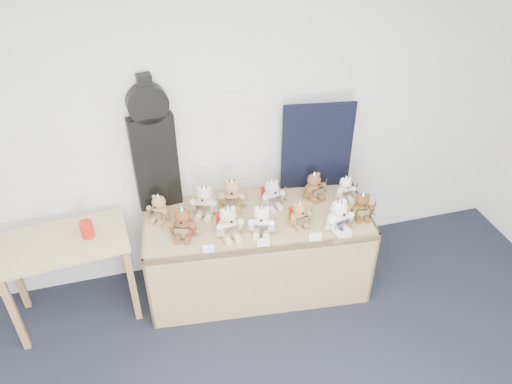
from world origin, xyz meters
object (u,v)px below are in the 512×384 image
object	(u,v)px
guitar_case	(153,146)
teddy_back_end	(345,189)
teddy_front_centre	(262,221)
teddy_front_far_right	(339,216)
teddy_front_end	(362,207)
teddy_back_far_left	(159,209)
teddy_front_far_left	(183,224)
teddy_front_left	(229,223)
display_table	(259,237)
teddy_back_left	(205,202)
teddy_back_centre_right	(272,194)
side_table	(66,253)
teddy_front_right	(299,215)
red_cup	(87,229)
teddy_back_centre_left	(232,195)
teddy_back_right	(314,187)

from	to	relation	value
guitar_case	teddy_back_end	distance (m)	1.59
teddy_front_centre	teddy_front_far_right	distance (m)	0.59
teddy_front_centre	teddy_front_far_right	bearing A→B (deg)	8.77
teddy_front_end	teddy_back_far_left	bearing A→B (deg)	175.01
teddy_front_far_left	teddy_back_far_left	xyz separation A→B (m)	(-0.15, 0.25, -0.02)
guitar_case	teddy_front_left	size ratio (longest dim) A/B	3.75
display_table	teddy_front_far_left	world-z (taller)	teddy_front_far_left
teddy_front_end	teddy_back_end	xyz separation A→B (m)	(-0.02, 0.27, -0.01)
display_table	teddy_back_left	size ratio (longest dim) A/B	6.18
teddy_front_end	teddy_back_left	bearing A→B (deg)	172.18
teddy_front_far_right	teddy_back_left	bearing A→B (deg)	146.08
teddy_back_left	teddy_back_centre_right	bearing A→B (deg)	20.14
teddy_front_left	display_table	bearing A→B (deg)	11.26
side_table	teddy_front_right	world-z (taller)	teddy_front_right
display_table	teddy_front_end	xyz separation A→B (m)	(0.80, -0.15, 0.26)
teddy_back_end	teddy_front_far_left	bearing A→B (deg)	-174.29
display_table	teddy_back_far_left	size ratio (longest dim) A/B	7.36
teddy_front_far_left	teddy_back_centre_right	xyz separation A→B (m)	(0.75, 0.19, -0.01)
teddy_front_left	teddy_back_far_left	distance (m)	0.59
teddy_front_far_right	teddy_back_end	distance (m)	0.42
guitar_case	teddy_back_far_left	xyz separation A→B (m)	(-0.03, -0.20, -0.45)
red_cup	teddy_front_centre	distance (m)	1.30
teddy_front_right	teddy_back_centre_left	xyz separation A→B (m)	(-0.45, 0.35, 0.02)
guitar_case	teddy_front_far_right	bearing A→B (deg)	-34.45
side_table	teddy_back_left	world-z (taller)	teddy_back_left
teddy_front_far_right	teddy_back_left	world-z (taller)	same
teddy_front_centre	teddy_front_right	size ratio (longest dim) A/B	1.14
red_cup	teddy_back_end	size ratio (longest dim) A/B	0.56
teddy_back_far_left	side_table	bearing A→B (deg)	-137.03
teddy_front_far_left	teddy_front_end	xyz separation A→B (m)	(1.39, -0.14, -0.02)
teddy_front_right	teddy_front_end	world-z (taller)	teddy_front_end
display_table	teddy_front_left	distance (m)	0.39
red_cup	teddy_front_far_right	bearing A→B (deg)	-11.55
teddy_front_far_left	teddy_back_centre_left	size ratio (longest dim) A/B	0.97
teddy_back_right	teddy_front_left	bearing A→B (deg)	-177.06
guitar_case	teddy_back_right	world-z (taller)	guitar_case
teddy_front_centre	teddy_back_centre_left	distance (m)	0.40
teddy_back_centre_left	side_table	bearing A→B (deg)	-160.39
teddy_front_end	teddy_back_right	world-z (taller)	teddy_back_right
guitar_case	teddy_front_far_left	xyz separation A→B (m)	(0.12, -0.45, -0.43)
teddy_back_centre_left	red_cup	bearing A→B (deg)	-159.73
guitar_case	teddy_back_far_left	distance (m)	0.49
teddy_back_right	teddy_back_far_left	xyz separation A→B (m)	(-1.27, 0.04, -0.00)
red_cup	teddy_front_far_left	distance (m)	0.71
teddy_back_right	teddy_back_centre_left	bearing A→B (deg)	159.03
teddy_front_centre	teddy_front_end	xyz separation A→B (m)	(0.81, -0.02, -0.01)
side_table	teddy_front_far_left	bearing A→B (deg)	-14.01
display_table	side_table	xyz separation A→B (m)	(-1.48, 0.14, 0.06)
teddy_front_left	teddy_back_centre_right	world-z (taller)	teddy_front_left
teddy_front_right	teddy_back_right	distance (m)	0.39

